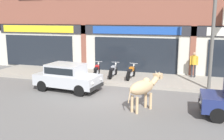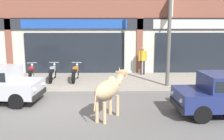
{
  "view_description": "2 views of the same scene",
  "coord_description": "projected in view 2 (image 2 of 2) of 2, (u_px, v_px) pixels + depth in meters",
  "views": [
    {
      "loc": [
        3.91,
        -11.84,
        3.93
      ],
      "look_at": [
        -0.14,
        1.0,
        1.2
      ],
      "focal_mm": 42.0,
      "sensor_mm": 36.0,
      "label": 1
    },
    {
      "loc": [
        1.88,
        -9.62,
        3.22
      ],
      "look_at": [
        2.1,
        1.0,
        1.23
      ],
      "focal_mm": 42.0,
      "sensor_mm": 36.0,
      "label": 2
    }
  ],
  "objects": [
    {
      "name": "pedestrian",
      "position": [
        143.0,
        58.0,
        14.98
      ],
      "size": [
        0.5,
        0.32,
        1.6
      ],
      "color": "#2D2D33",
      "rests_on": "sidewalk"
    },
    {
      "name": "cow",
      "position": [
        109.0,
        89.0,
        8.68
      ],
      "size": [
        1.33,
        1.92,
        1.61
      ],
      "color": "tan",
      "rests_on": "ground"
    },
    {
      "name": "ground_plane",
      "position": [
        58.0,
        107.0,
        10.01
      ],
      "size": [
        90.0,
        90.0,
        0.0
      ],
      "primitive_type": "plane",
      "color": "#605E5B"
    },
    {
      "name": "sidewalk",
      "position": [
        71.0,
        81.0,
        13.94
      ],
      "size": [
        19.0,
        3.62,
        0.18
      ],
      "primitive_type": "cube",
      "color": "gray",
      "rests_on": "ground"
    },
    {
      "name": "motorcycle_2",
      "position": [
        75.0,
        73.0,
        13.51
      ],
      "size": [
        0.52,
        1.81,
        0.88
      ],
      "color": "black",
      "rests_on": "sidewalk"
    },
    {
      "name": "utility_pole",
      "position": [
        170.0,
        17.0,
        11.94
      ],
      "size": [
        0.18,
        0.18,
        6.44
      ],
      "primitive_type": "cylinder",
      "color": "#595651",
      "rests_on": "sidewalk"
    },
    {
      "name": "motorcycle_1",
      "position": [
        53.0,
        73.0,
        13.55
      ],
      "size": [
        0.52,
        1.81,
        0.88
      ],
      "color": "black",
      "rests_on": "sidewalk"
    },
    {
      "name": "motorcycle_0",
      "position": [
        31.0,
        74.0,
        13.42
      ],
      "size": [
        0.58,
        1.8,
        0.88
      ],
      "color": "black",
      "rests_on": "sidewalk"
    }
  ]
}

